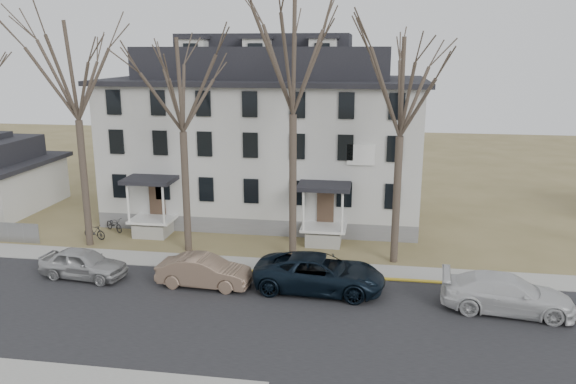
% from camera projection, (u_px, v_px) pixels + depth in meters
% --- Properties ---
extents(ground, '(120.00, 120.00, 0.00)m').
position_uv_depth(ground, '(231.00, 343.00, 21.80)').
color(ground, olive).
rests_on(ground, ground).
extents(main_road, '(120.00, 10.00, 0.04)m').
position_uv_depth(main_road, '(243.00, 319.00, 23.72)').
color(main_road, '#27272A').
rests_on(main_road, ground).
extents(far_sidewalk, '(120.00, 2.00, 0.08)m').
position_uv_depth(far_sidewalk, '(269.00, 267.00, 29.46)').
color(far_sidewalk, '#A09F97').
rests_on(far_sidewalk, ground).
extents(yellow_curb, '(14.00, 0.25, 0.06)m').
position_uv_depth(yellow_curb, '(364.00, 279.00, 27.86)').
color(yellow_curb, gold).
rests_on(yellow_curb, ground).
extents(boarding_house, '(20.80, 12.36, 12.05)m').
position_uv_depth(boarding_house, '(267.00, 136.00, 37.98)').
color(boarding_house, slate).
rests_on(boarding_house, ground).
extents(tree_far_left, '(8.40, 8.40, 13.72)m').
position_uv_depth(tree_far_left, '(74.00, 64.00, 30.29)').
color(tree_far_left, '#473B31').
rests_on(tree_far_left, ground).
extents(tree_mid_left, '(7.80, 7.80, 12.74)m').
position_uv_depth(tree_mid_left, '(181.00, 78.00, 29.57)').
color(tree_mid_left, '#473B31').
rests_on(tree_mid_left, ground).
extents(tree_center, '(9.00, 9.00, 14.70)m').
position_uv_depth(tree_center, '(293.00, 49.00, 28.32)').
color(tree_center, '#473B31').
rests_on(tree_center, ground).
extents(tree_mid_right, '(7.80, 7.80, 12.74)m').
position_uv_depth(tree_mid_right, '(402.00, 80.00, 27.86)').
color(tree_mid_right, '#473B31').
rests_on(tree_mid_right, ground).
extents(car_silver, '(4.53, 2.22, 1.49)m').
position_uv_depth(car_silver, '(83.00, 264.00, 27.82)').
color(car_silver, '#AFAFAF').
rests_on(car_silver, ground).
extents(car_tan, '(4.58, 1.82, 1.48)m').
position_uv_depth(car_tan, '(204.00, 272.00, 26.82)').
color(car_tan, '#7E6551').
rests_on(car_tan, ground).
extents(car_navy, '(6.24, 3.11, 1.70)m').
position_uv_depth(car_navy, '(320.00, 274.00, 26.33)').
color(car_navy, black).
rests_on(car_navy, ground).
extents(car_white, '(5.75, 2.83, 1.61)m').
position_uv_depth(car_white, '(507.00, 295.00, 24.21)').
color(car_white, silver).
rests_on(car_white, ground).
extents(bicycle_left, '(1.74, 1.43, 0.89)m').
position_uv_depth(bicycle_left, '(114.00, 225.00, 35.03)').
color(bicycle_left, black).
rests_on(bicycle_left, ground).
extents(bicycle_right, '(1.59, 0.76, 0.92)m').
position_uv_depth(bicycle_right, '(95.00, 232.00, 33.56)').
color(bicycle_right, black).
rests_on(bicycle_right, ground).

